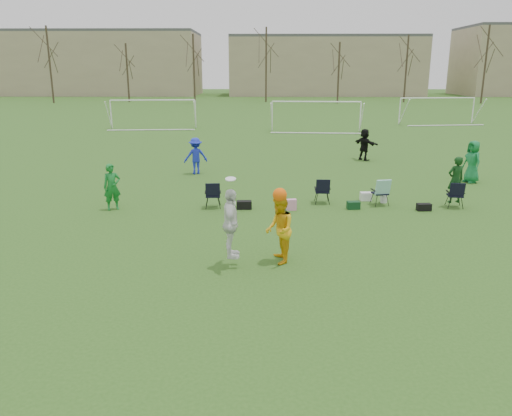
{
  "coord_description": "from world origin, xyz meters",
  "views": [
    {
      "loc": [
        -0.35,
        -10.05,
        4.89
      ],
      "look_at": [
        -0.55,
        3.11,
        1.25
      ],
      "focal_mm": 35.0,
      "sensor_mm": 36.0,
      "label": 1
    }
  ],
  "objects_px": {
    "fielder_green_near": "(112,187)",
    "fielder_blue": "(196,156)",
    "goal_mid": "(316,108)",
    "goal_right": "(437,103)",
    "fielder_black": "(364,145)",
    "goal_left": "(153,106)",
    "center_contest": "(259,226)",
    "fielder_green_far": "(472,162)"
  },
  "relations": [
    {
      "from": "fielder_green_far",
      "to": "fielder_black",
      "type": "xyz_separation_m",
      "value": [
        -3.71,
        5.73,
        -0.06
      ]
    },
    {
      "from": "fielder_green_near",
      "to": "fielder_green_far",
      "type": "relative_size",
      "value": 0.89
    },
    {
      "from": "fielder_blue",
      "to": "center_contest",
      "type": "height_order",
      "value": "center_contest"
    },
    {
      "from": "fielder_green_near",
      "to": "goal_mid",
      "type": "relative_size",
      "value": 0.23
    },
    {
      "from": "fielder_blue",
      "to": "goal_right",
      "type": "height_order",
      "value": "goal_right"
    },
    {
      "from": "fielder_green_near",
      "to": "fielder_black",
      "type": "bearing_deg",
      "value": 16.2
    },
    {
      "from": "goal_left",
      "to": "goal_right",
      "type": "distance_m",
      "value": 26.31
    },
    {
      "from": "goal_right",
      "to": "fielder_blue",
      "type": "bearing_deg",
      "value": -137.22
    },
    {
      "from": "fielder_green_far",
      "to": "goal_left",
      "type": "bearing_deg",
      "value": -159.47
    },
    {
      "from": "goal_mid",
      "to": "goal_right",
      "type": "height_order",
      "value": "same"
    },
    {
      "from": "goal_mid",
      "to": "fielder_green_far",
      "type": "bearing_deg",
      "value": -71.79
    },
    {
      "from": "center_contest",
      "to": "goal_left",
      "type": "relative_size",
      "value": 0.32
    },
    {
      "from": "fielder_blue",
      "to": "center_contest",
      "type": "bearing_deg",
      "value": 86.66
    },
    {
      "from": "fielder_green_far",
      "to": "goal_right",
      "type": "distance_m",
      "value": 26.77
    },
    {
      "from": "fielder_blue",
      "to": "fielder_black",
      "type": "relative_size",
      "value": 1.0
    },
    {
      "from": "fielder_blue",
      "to": "fielder_black",
      "type": "height_order",
      "value": "fielder_black"
    },
    {
      "from": "fielder_green_near",
      "to": "goal_mid",
      "type": "distance_m",
      "value": 26.54
    },
    {
      "from": "goal_left",
      "to": "center_contest",
      "type": "bearing_deg",
      "value": -78.32
    },
    {
      "from": "fielder_green_far",
      "to": "fielder_black",
      "type": "distance_m",
      "value": 6.83
    },
    {
      "from": "fielder_black",
      "to": "center_contest",
      "type": "height_order",
      "value": "center_contest"
    },
    {
      "from": "fielder_black",
      "to": "goal_mid",
      "type": "relative_size",
      "value": 0.24
    },
    {
      "from": "fielder_blue",
      "to": "fielder_green_far",
      "type": "distance_m",
      "value": 12.79
    },
    {
      "from": "fielder_green_near",
      "to": "goal_right",
      "type": "distance_m",
      "value": 37.62
    },
    {
      "from": "goal_mid",
      "to": "goal_right",
      "type": "xyz_separation_m",
      "value": [
        12.0,
        6.0,
        0.0
      ]
    },
    {
      "from": "fielder_blue",
      "to": "fielder_black",
      "type": "bearing_deg",
      "value": -174.5
    },
    {
      "from": "center_contest",
      "to": "goal_left",
      "type": "height_order",
      "value": "goal_left"
    },
    {
      "from": "fielder_green_near",
      "to": "fielder_black",
      "type": "height_order",
      "value": "fielder_black"
    },
    {
      "from": "fielder_black",
      "to": "center_contest",
      "type": "bearing_deg",
      "value": 124.37
    },
    {
      "from": "goal_right",
      "to": "fielder_black",
      "type": "bearing_deg",
      "value": -126.03
    },
    {
      "from": "fielder_green_near",
      "to": "fielder_blue",
      "type": "bearing_deg",
      "value": 44.49
    },
    {
      "from": "fielder_green_far",
      "to": "goal_mid",
      "type": "bearing_deg",
      "value": 173.67
    },
    {
      "from": "center_contest",
      "to": "goal_left",
      "type": "bearing_deg",
      "value": 106.68
    },
    {
      "from": "fielder_black",
      "to": "goal_mid",
      "type": "xyz_separation_m",
      "value": [
        -1.31,
        14.09,
        1.04
      ]
    },
    {
      "from": "fielder_blue",
      "to": "fielder_green_far",
      "type": "relative_size",
      "value": 0.93
    },
    {
      "from": "goal_right",
      "to": "fielder_green_near",
      "type": "bearing_deg",
      "value": -133.45
    },
    {
      "from": "fielder_blue",
      "to": "goal_mid",
      "type": "height_order",
      "value": "goal_mid"
    },
    {
      "from": "goal_mid",
      "to": "goal_right",
      "type": "distance_m",
      "value": 13.42
    },
    {
      "from": "fielder_green_far",
      "to": "center_contest",
      "type": "height_order",
      "value": "center_contest"
    },
    {
      "from": "fielder_blue",
      "to": "goal_mid",
      "type": "xyz_separation_m",
      "value": [
        7.65,
        18.08,
        1.04
      ]
    },
    {
      "from": "fielder_black",
      "to": "goal_left",
      "type": "xyz_separation_m",
      "value": [
        -15.31,
        16.09,
        1.04
      ]
    },
    {
      "from": "goal_mid",
      "to": "goal_right",
      "type": "relative_size",
      "value": 1.01
    },
    {
      "from": "fielder_blue",
      "to": "center_contest",
      "type": "relative_size",
      "value": 0.75
    }
  ]
}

